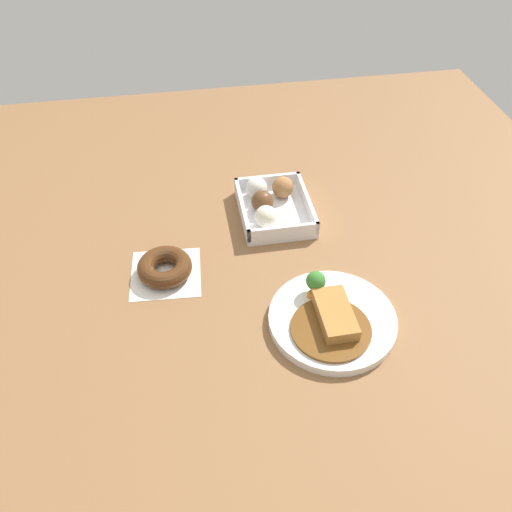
# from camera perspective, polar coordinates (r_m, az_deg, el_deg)

# --- Properties ---
(ground_plane) EXTENTS (1.60, 1.60, 0.00)m
(ground_plane) POSITION_cam_1_polar(r_m,az_deg,el_deg) (1.07, 0.83, -1.35)
(ground_plane) COLOR brown
(curry_plate) EXTENTS (0.23, 0.23, 0.07)m
(curry_plate) POSITION_cam_1_polar(r_m,az_deg,el_deg) (0.97, 8.19, -6.62)
(curry_plate) COLOR white
(curry_plate) RESTS_ON ground_plane
(donut_box) EXTENTS (0.19, 0.15, 0.06)m
(donut_box) POSITION_cam_1_polar(r_m,az_deg,el_deg) (1.19, 1.63, 5.61)
(donut_box) COLOR white
(donut_box) RESTS_ON ground_plane
(chocolate_ring_donut) EXTENTS (0.15, 0.15, 0.04)m
(chocolate_ring_donut) POSITION_cam_1_polar(r_m,az_deg,el_deg) (1.06, -9.82, -1.24)
(chocolate_ring_donut) COLOR white
(chocolate_ring_donut) RESTS_ON ground_plane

